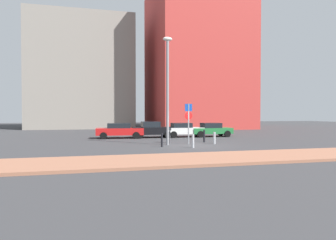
% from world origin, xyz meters
% --- Properties ---
extents(ground_plane, '(120.00, 120.00, 0.00)m').
position_xyz_m(ground_plane, '(0.00, 0.00, 0.00)').
color(ground_plane, '#38383A').
extents(sidewalk_brick, '(40.00, 3.79, 0.14)m').
position_xyz_m(sidewalk_brick, '(0.00, -6.65, 0.07)').
color(sidewalk_brick, '#9E664C').
rests_on(sidewalk_brick, ground).
extents(parked_car_red, '(4.47, 2.25, 1.42)m').
position_xyz_m(parked_car_red, '(-4.62, 7.57, 0.75)').
color(parked_car_red, red).
rests_on(parked_car_red, ground).
extents(parked_car_black, '(3.93, 1.94, 1.56)m').
position_xyz_m(parked_car_black, '(-1.51, 7.53, 0.79)').
color(parked_car_black, black).
rests_on(parked_car_black, ground).
extents(parked_car_white, '(4.00, 2.01, 1.41)m').
position_xyz_m(parked_car_white, '(1.71, 7.42, 0.74)').
color(parked_car_white, white).
rests_on(parked_car_white, ground).
extents(parked_car_green, '(4.15, 1.98, 1.39)m').
position_xyz_m(parked_car_green, '(4.49, 7.26, 0.72)').
color(parked_car_green, '#237238').
rests_on(parked_car_green, ground).
extents(parking_sign_post, '(0.60, 0.10, 3.09)m').
position_xyz_m(parking_sign_post, '(0.06, 0.90, 1.95)').
color(parking_sign_post, gray).
rests_on(parking_sign_post, ground).
extents(parking_meter, '(0.18, 0.14, 1.29)m').
position_xyz_m(parking_meter, '(-1.15, 1.88, 0.84)').
color(parking_meter, '#4C4C51').
rests_on(parking_meter, ground).
extents(street_lamp, '(0.70, 0.36, 7.96)m').
position_xyz_m(street_lamp, '(-1.64, 0.65, 4.62)').
color(street_lamp, gray).
rests_on(street_lamp, ground).
extents(traffic_bollard_near, '(0.17, 0.17, 0.93)m').
position_xyz_m(traffic_bollard_near, '(-0.40, -1.54, 0.46)').
color(traffic_bollard_near, '#B7B7BC').
rests_on(traffic_bollard_near, ground).
extents(traffic_bollard_mid, '(0.15, 0.15, 0.98)m').
position_xyz_m(traffic_bollard_mid, '(1.76, 2.01, 0.49)').
color(traffic_bollard_mid, black).
rests_on(traffic_bollard_mid, ground).
extents(traffic_bollard_far, '(0.13, 0.13, 0.94)m').
position_xyz_m(traffic_bollard_far, '(-2.33, -0.53, 0.47)').
color(traffic_bollard_far, black).
rests_on(traffic_bollard_far, ground).
extents(traffic_bollard_edge, '(0.18, 0.18, 0.91)m').
position_xyz_m(traffic_bollard_edge, '(2.02, 0.52, 0.45)').
color(traffic_bollard_edge, '#B7B7BC').
rests_on(traffic_bollard_edge, ground).
extents(building_colorful_midrise, '(14.33, 17.25, 23.76)m').
position_xyz_m(building_colorful_midrise, '(9.44, 26.67, 11.88)').
color(building_colorful_midrise, '#BF3833').
rests_on(building_colorful_midrise, ground).
extents(building_under_construction, '(16.00, 13.38, 17.70)m').
position_xyz_m(building_under_construction, '(-8.87, 31.01, 8.85)').
color(building_under_construction, gray).
rests_on(building_under_construction, ground).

